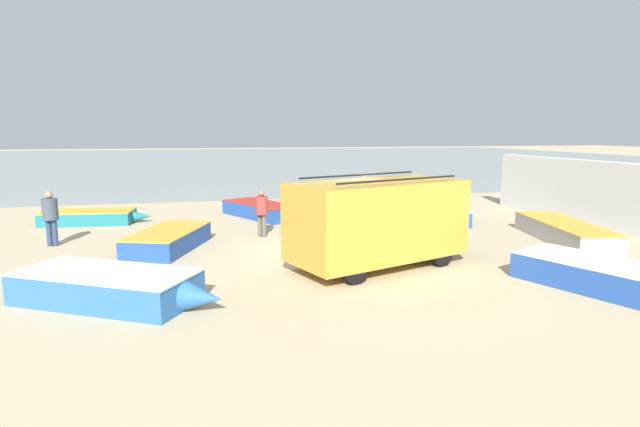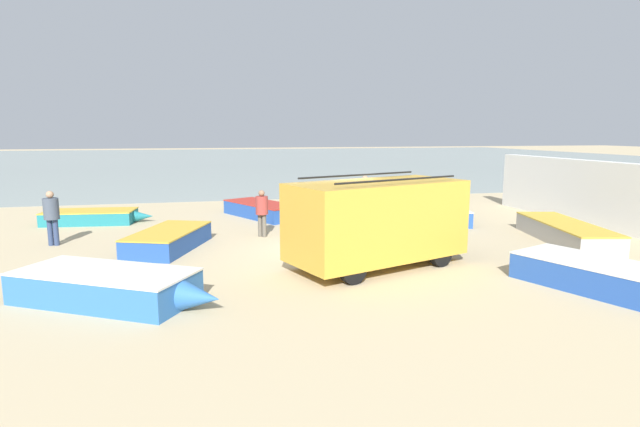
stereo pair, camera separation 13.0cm
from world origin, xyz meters
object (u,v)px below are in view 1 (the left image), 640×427
fishing_rowboat_5 (113,287)px  fishing_rowboat_4 (596,274)px  fishing_rowboat_2 (170,239)px  fisherman_1 (364,193)px  fishing_rowboat_0 (440,214)px  fishing_rowboat_1 (259,209)px  fishing_rowboat_3 (561,231)px  parked_van (379,220)px  fishing_rowboat_6 (91,217)px  fisherman_2 (50,213)px  fisherman_0 (287,207)px  fisherman_3 (262,209)px

fishing_rowboat_5 → fishing_rowboat_4: bearing=22.0°
fishing_rowboat_2 → fisherman_1: (7.46, 3.55, 0.79)m
fishing_rowboat_0 → fishing_rowboat_1: (-7.05, 2.79, -0.01)m
fishing_rowboat_3 → fishing_rowboat_5: bearing=115.4°
fishing_rowboat_3 → parked_van: bearing=115.8°
parked_van → fishing_rowboat_6: (-8.90, 8.58, -1.01)m
fishing_rowboat_3 → fishing_rowboat_5: 13.98m
fishing_rowboat_4 → fisherman_2: bearing=-141.3°
fisherman_2 → fishing_rowboat_4: bearing=68.8°
fishing_rowboat_5 → fisherman_1: fisherman_1 is taller
fisherman_0 → fishing_rowboat_0: bearing=74.8°
fishing_rowboat_3 → fisherman_0: fisherman_0 is taller
fishing_rowboat_5 → fisherman_1: bearing=75.1°
fishing_rowboat_3 → fishing_rowboat_4: bearing=160.9°
parked_van → fisherman_1: size_ratio=2.87×
fishing_rowboat_1 → fishing_rowboat_0: bearing=-139.4°
parked_van → fishing_rowboat_0: bearing=30.9°
fishing_rowboat_4 → fisherman_2: fisherman_2 is taller
fishing_rowboat_5 → fisherman_1: (8.34, 8.48, 0.75)m
fisherman_0 → fisherman_2: 7.59m
fishing_rowboat_2 → fishing_rowboat_3: bearing=-77.1°
parked_van → fishing_rowboat_6: size_ratio=1.25×
fisherman_3 → fisherman_2: bearing=125.7°
fishing_rowboat_5 → fishing_rowboat_1: bearing=97.2°
fisherman_0 → fisherman_3: (-0.94, -0.34, 0.01)m
fishing_rowboat_5 → fisherman_2: size_ratio=2.61×
fisherman_2 → fisherman_0: bearing=99.9°
fishing_rowboat_2 → fisherman_3: 3.25m
fishing_rowboat_4 → fisherman_1: (-2.43, 9.93, 0.77)m
fishing_rowboat_6 → fisherman_3: 7.51m
fisherman_0 → fisherman_1: (3.55, 2.11, 0.13)m
fishing_rowboat_5 → fisherman_1: 11.91m
fishing_rowboat_1 → fishing_rowboat_2: size_ratio=1.12×
parked_van → fishing_rowboat_5: 6.71m
fishing_rowboat_0 → fisherman_1: 3.20m
fishing_rowboat_1 → fisherman_1: (4.12, -1.77, 0.79)m
fishing_rowboat_0 → fishing_rowboat_2: size_ratio=1.05×
fisherman_2 → fisherman_3: fisherman_2 is taller
fisherman_3 → fishing_rowboat_1: bearing=31.6°
fishing_rowboat_3 → fishing_rowboat_6: 17.42m
fishing_rowboat_1 → fisherman_2: bearing=92.6°
parked_van → fisherman_1: bearing=54.8°
fishing_rowboat_3 → fishing_rowboat_0: bearing=40.8°
fishing_rowboat_0 → fishing_rowboat_3: size_ratio=0.77×
fishing_rowboat_0 → fishing_rowboat_3: fishing_rowboat_3 is taller
parked_van → fishing_rowboat_3: (7.12, 1.76, -0.95)m
fishing_rowboat_2 → fishing_rowboat_5: fishing_rowboat_5 is taller
fisherman_0 → fishing_rowboat_6: bearing=-141.9°
parked_van → fisherman_0: bearing=88.8°
fishing_rowboat_6 → fisherman_2: 4.04m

